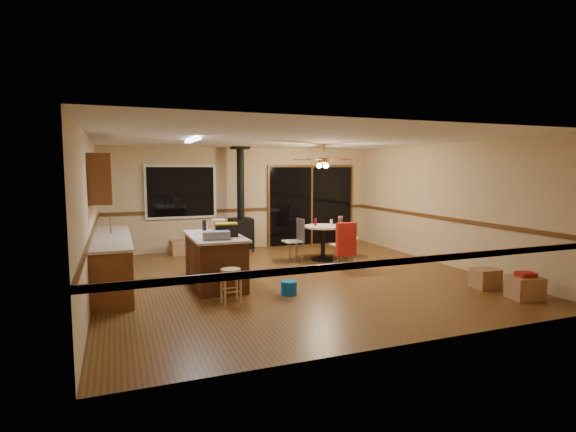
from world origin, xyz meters
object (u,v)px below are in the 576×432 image
chair_left (297,235)px  box_corner_a (525,288)px  chair_right (341,232)px  box_under_window (180,248)px  dining_table (323,237)px  kitchen_island (215,260)px  wood_stove (241,222)px  blue_bucket (289,288)px  chair_near (346,239)px  toolbox_grey (216,235)px  bar_stool (231,287)px  toolbox_black (226,231)px  box_corner_b (485,278)px

chair_left → box_corner_a: (2.27, -4.04, -0.41)m
chair_right → box_under_window: 3.88m
chair_right → dining_table: bearing=-165.3°
kitchen_island → wood_stove: 3.33m
blue_bucket → chair_near: chair_near is taller
wood_stove → chair_left: 1.84m
toolbox_grey → wood_stove: bearing=68.9°
toolbox_grey → bar_stool: 0.98m
dining_table → chair_right: (0.54, 0.14, 0.07)m
toolbox_grey → dining_table: toolbox_grey is taller
toolbox_black → box_under_window: 3.50m
kitchen_island → bar_stool: 1.22m
wood_stove → box_corner_b: bearing=-58.4°
chair_near → chair_right: (0.44, 1.02, 0.00)m
toolbox_grey → bar_stool: bearing=-84.7°
box_corner_a → kitchen_island: bearing=149.5°
chair_near → box_corner_a: bearing=-62.7°
dining_table → chair_right: 0.56m
box_corner_b → bar_stool: bearing=171.3°
wood_stove → chair_left: size_ratio=4.89×
chair_left → chair_right: (1.14, 0.04, 0.01)m
dining_table → chair_near: size_ratio=1.27×
toolbox_black → chair_right: size_ratio=0.54×
blue_bucket → chair_near: size_ratio=0.38×
toolbox_black → box_corner_a: 4.93m
wood_stove → bar_stool: bearing=-107.1°
dining_table → chair_left: 0.61m
toolbox_grey → chair_right: toolbox_grey is taller
dining_table → chair_near: bearing=-83.7°
box_under_window → box_corner_b: 6.73m
bar_stool → box_corner_b: size_ratio=1.33×
toolbox_black → wood_stove: bearing=70.9°
wood_stove → bar_stool: wood_stove is taller
bar_stool → chair_left: size_ratio=1.07×
dining_table → box_under_window: dining_table is taller
toolbox_grey → blue_bucket: toolbox_grey is taller
toolbox_black → chair_near: (2.70, 0.72, -0.41)m
bar_stool → dining_table: size_ratio=0.62×
bar_stool → dining_table: dining_table is taller
kitchen_island → toolbox_grey: (-0.08, -0.51, 0.52)m
toolbox_black → chair_near: size_ratio=0.54×
kitchen_island → chair_near: (2.84, 0.45, 0.14)m
blue_bucket → dining_table: (1.74, 2.36, 0.42)m
toolbox_black → dining_table: toolbox_black is taller
kitchen_island → blue_bucket: size_ratio=6.24×
box_corner_a → chair_right: bearing=105.5°
toolbox_grey → chair_left: (2.23, 1.94, -0.38)m
chair_right → toolbox_black: bearing=-150.9°
chair_left → box_corner_a: chair_left is taller
toolbox_black → blue_bucket: toolbox_black is taller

